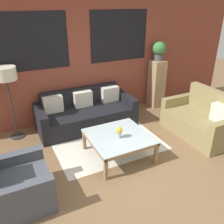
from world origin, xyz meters
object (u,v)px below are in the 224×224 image
at_px(floor_lamp, 6,77).
at_px(drawer_cabinet, 156,84).
at_px(potted_plant, 159,50).
at_px(couch_dark, 86,113).
at_px(settee_vintage, 201,121).
at_px(flower_vase, 119,132).
at_px(coffee_table, 119,138).
at_px(armchair_corner, 17,186).

xyz_separation_m(floor_lamp, drawer_cabinet, (3.46, 0.07, -0.66)).
distance_m(drawer_cabinet, potted_plant, 0.85).
bearing_deg(floor_lamp, couch_dark, -6.16).
height_order(settee_vintage, flower_vase, settee_vintage).
xyz_separation_m(coffee_table, potted_plant, (1.92, 1.57, 1.09)).
distance_m(couch_dark, floor_lamp, 1.75).
distance_m(settee_vintage, armchair_corner, 3.59).
xyz_separation_m(settee_vintage, potted_plant, (0.07, 1.65, 1.13)).
relative_size(settee_vintage, floor_lamp, 1.00).
bearing_deg(potted_plant, armchair_corner, -152.31).
xyz_separation_m(armchair_corner, potted_plant, (3.65, 1.92, 1.17)).
bearing_deg(floor_lamp, armchair_corner, -95.76).
height_order(drawer_cabinet, flower_vase, drawer_cabinet).
relative_size(coffee_table, potted_plant, 2.25).
xyz_separation_m(settee_vintage, armchair_corner, (-3.58, -0.27, -0.03)).
distance_m(armchair_corner, potted_plant, 4.28).
xyz_separation_m(settee_vintage, flower_vase, (-1.87, 0.02, 0.22)).
bearing_deg(settee_vintage, couch_dark, 143.94).
bearing_deg(floor_lamp, drawer_cabinet, 1.23).
bearing_deg(couch_dark, settee_vintage, -36.06).
height_order(settee_vintage, drawer_cabinet, drawer_cabinet).
height_order(couch_dark, settee_vintage, settee_vintage).
xyz_separation_m(couch_dark, settee_vintage, (1.95, -1.42, 0.03)).
relative_size(couch_dark, floor_lamp, 1.45).
xyz_separation_m(floor_lamp, flower_vase, (1.52, -1.55, -0.73)).
bearing_deg(drawer_cabinet, armchair_corner, -152.31).
relative_size(couch_dark, drawer_cabinet, 1.76).
bearing_deg(drawer_cabinet, potted_plant, 90.00).
xyz_separation_m(floor_lamp, potted_plant, (3.46, 0.07, 0.19)).
bearing_deg(coffee_table, armchair_corner, -168.64).
distance_m(settee_vintage, flower_vase, 1.89).
distance_m(couch_dark, drawer_cabinet, 2.06).
bearing_deg(armchair_corner, coffee_table, 11.36).
distance_m(couch_dark, potted_plant, 2.34).
xyz_separation_m(couch_dark, drawer_cabinet, (2.02, 0.23, 0.31)).
bearing_deg(armchair_corner, drawer_cabinet, 27.69).
height_order(couch_dark, flower_vase, couch_dark).
xyz_separation_m(armchair_corner, coffee_table, (1.73, 0.35, 0.08)).
xyz_separation_m(drawer_cabinet, flower_vase, (-1.95, -1.63, -0.07)).
relative_size(drawer_cabinet, potted_plant, 2.65).
height_order(coffee_table, flower_vase, flower_vase).
xyz_separation_m(coffee_table, drawer_cabinet, (1.92, 1.57, 0.24)).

